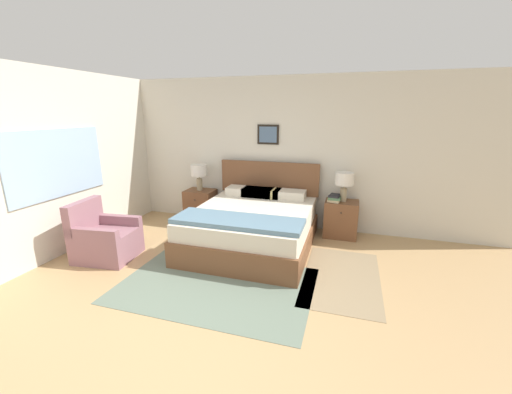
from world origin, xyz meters
name	(u,v)px	position (x,y,z in m)	size (l,w,h in m)	color
ground_plane	(193,335)	(0.00, 0.00, 0.00)	(16.00, 16.00, 0.00)	tan
wall_back	(275,154)	(0.00, 3.19, 1.30)	(7.67, 0.09, 2.60)	beige
wall_left	(80,160)	(-2.66, 1.56, 1.30)	(0.08, 5.56, 2.60)	beige
area_rug_main	(216,285)	(-0.15, 0.87, 0.00)	(2.29, 1.50, 0.01)	slate
area_rug_bedside	(342,277)	(1.29, 1.50, 0.00)	(0.92, 1.59, 0.01)	#897556
bed	(253,225)	(-0.08, 2.12, 0.33)	(1.76, 2.03, 1.17)	brown
armchair	(104,239)	(-1.96, 1.11, 0.28)	(0.82, 0.74, 0.82)	#8E606B
nightstand_near_window	(201,206)	(-1.36, 2.90, 0.30)	(0.53, 0.43, 0.61)	brown
nightstand_by_door	(341,219)	(1.20, 2.90, 0.30)	(0.53, 0.43, 0.61)	brown
table_lamp_near_window	(199,172)	(-1.36, 2.90, 0.95)	(0.29, 0.29, 0.48)	gray
table_lamp_by_door	(344,181)	(1.21, 2.90, 0.95)	(0.29, 0.29, 0.48)	gray
book_thick_bottom	(334,200)	(1.08, 2.86, 0.63)	(0.22, 0.25, 0.04)	beige
book_hardcover_middle	(335,198)	(1.08, 2.86, 0.67)	(0.20, 0.24, 0.04)	#4C7551
book_novel_upper	(335,196)	(1.08, 2.86, 0.70)	(0.20, 0.25, 0.03)	#232328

